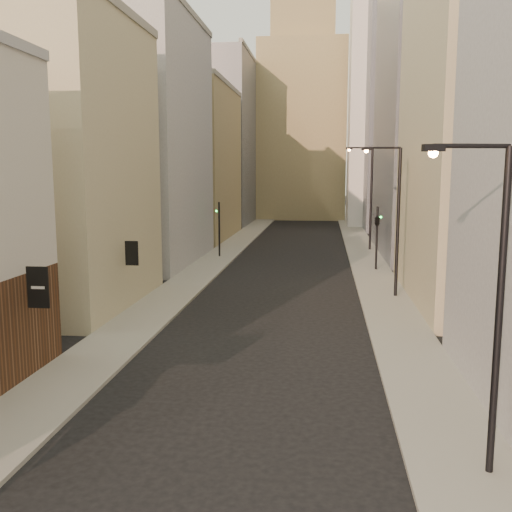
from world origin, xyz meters
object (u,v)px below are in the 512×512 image
at_px(clock_tower, 303,111).
at_px(streetlamp_far, 369,192).
at_px(white_tower, 379,92).
at_px(streetlamp_near, 492,294).
at_px(traffic_light_left, 219,218).
at_px(streetlamp_mid, 394,213).
at_px(traffic_light_right, 377,222).

relative_size(clock_tower, streetlamp_far, 4.50).
relative_size(clock_tower, white_tower, 1.08).
xyz_separation_m(streetlamp_near, traffic_light_left, (-13.32, 35.73, -1.18)).
bearing_deg(white_tower, streetlamp_near, -92.63).
relative_size(streetlamp_mid, traffic_light_right, 1.83).
distance_m(white_tower, streetlamp_mid, 49.81).
relative_size(white_tower, streetlamp_near, 4.99).
distance_m(white_tower, traffic_light_left, 39.85).
xyz_separation_m(clock_tower, streetlamp_mid, (7.96, -61.88, -12.42)).
bearing_deg(streetlamp_near, traffic_light_right, 77.99).
distance_m(streetlamp_near, streetlamp_far, 41.94).
relative_size(clock_tower, traffic_light_right, 8.98).
bearing_deg(traffic_light_left, streetlamp_far, -160.10).
bearing_deg(traffic_light_right, clock_tower, -57.63).
bearing_deg(traffic_light_left, traffic_light_right, 153.83).
bearing_deg(traffic_light_right, streetlamp_mid, 114.42).
xyz_separation_m(streetlamp_mid, streetlamp_far, (0.03, 21.07, 0.49)).
relative_size(streetlamp_mid, streetlamp_far, 0.91).
relative_size(streetlamp_near, streetlamp_far, 0.83).
bearing_deg(streetlamp_mid, white_tower, 81.36).
xyz_separation_m(white_tower, streetlamp_far, (-3.01, -26.82, -12.90)).
xyz_separation_m(streetlamp_near, traffic_light_right, (0.02, 30.51, -0.91)).
distance_m(clock_tower, traffic_light_left, 49.39).
xyz_separation_m(streetlamp_near, streetlamp_far, (0.16, 41.93, 0.95)).
relative_size(streetlamp_near, traffic_light_right, 1.66).
distance_m(white_tower, streetlamp_near, 70.20).
height_order(white_tower, streetlamp_far, white_tower).
relative_size(streetlamp_near, streetlamp_mid, 0.91).
height_order(clock_tower, traffic_light_left, clock_tower).
distance_m(clock_tower, streetlamp_mid, 63.62).
distance_m(streetlamp_mid, streetlamp_far, 21.07).
relative_size(clock_tower, streetlamp_near, 5.39).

